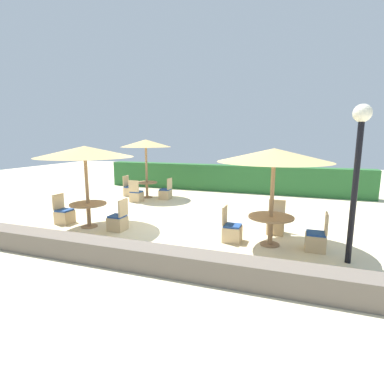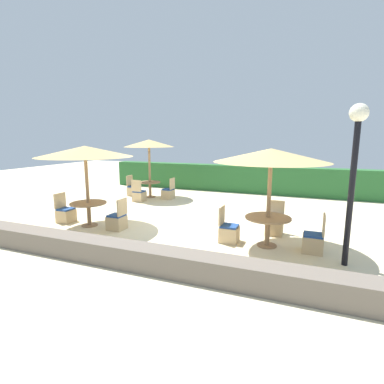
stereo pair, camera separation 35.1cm
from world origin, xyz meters
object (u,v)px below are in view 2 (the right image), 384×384
round_table_front_left (89,207)px  patio_chair_front_left_east (117,221)px  patio_chair_back_left_east (168,193)px  parasol_front_right (271,156)px  parasol_front_left (85,152)px  patio_chair_front_right_west (229,232)px  round_table_front_right (268,223)px  parasol_back_left (149,144)px  round_table_back_left (150,186)px  patio_chair_front_left_west (66,214)px  lamp_post (355,154)px  patio_chair_front_right_east (314,242)px  patio_chair_front_right_north (274,225)px  patio_chair_back_left_south (139,195)px  patio_chair_back_left_west (133,190)px

round_table_front_left → patio_chair_front_left_east: size_ratio=1.15×
patio_chair_back_left_east → parasol_front_right: size_ratio=0.34×
parasol_front_left → patio_chair_front_right_west: parasol_front_left is taller
patio_chair_back_left_east → round_table_front_right: (4.84, -4.30, 0.33)m
parasol_back_left → round_table_back_left: (0.00, 0.00, -1.87)m
parasol_back_left → patio_chair_front_left_west: 5.04m
round_table_back_left → parasol_front_left: parasol_front_left is taller
patio_chair_front_left_east → parasol_front_right: 4.72m
lamp_post → round_table_front_right: (-1.69, 0.53, -1.76)m
patio_chair_front_right_east → patio_chair_front_right_west: size_ratio=1.00×
lamp_post → patio_chair_back_left_east: (-6.53, 4.84, -2.09)m
round_table_front_right → patio_chair_front_right_north: 1.08m
lamp_post → parasol_front_right: lamp_post is taller
patio_chair_back_left_south → round_table_front_right: size_ratio=0.84×
patio_chair_front_right_west → patio_chair_front_left_west: bearing=-88.5°
round_table_front_left → patio_chair_front_right_west: patio_chair_front_right_west is taller
patio_chair_front_left_west → patio_chair_front_right_east: size_ratio=1.00×
patio_chair_back_left_west → patio_chair_front_left_west: same height
patio_chair_back_left_west → patio_chair_front_right_east: bearing=60.4°
patio_chair_back_left_east → round_table_front_right: size_ratio=0.84×
round_table_front_right → round_table_back_left: bearing=143.1°
parasol_back_left → parasol_front_right: parasol_back_left is taller
round_table_front_left → round_table_front_right: bearing=2.6°
parasol_front_left → round_table_back_left: bearing=96.0°
round_table_back_left → patio_chair_front_left_west: (-0.50, -4.54, -0.26)m
patio_chair_back_left_west → patio_chair_front_left_east: size_ratio=1.00×
round_table_back_left → parasol_front_right: bearing=-36.9°
patio_chair_back_left_west → round_table_front_left: patio_chair_back_left_west is taller
parasol_front_left → patio_chair_front_right_east: bearing=2.1°
patio_chair_back_left_west → lamp_post: bearing=59.5°
patio_chair_front_right_west → parasol_front_right: bearing=93.3°
parasol_front_right → round_table_front_left: bearing=-177.4°
patio_chair_front_left_east → round_table_front_right: bearing=-86.7°
parasol_front_left → patio_chair_front_left_west: parasol_front_left is taller
parasol_front_right → patio_chair_front_left_west: bearing=-178.2°
patio_chair_back_left_south → round_table_front_right: bearing=-30.5°
parasol_back_left → patio_chair_front_left_east: size_ratio=2.76×
patio_chair_front_right_north → round_table_back_left: bearing=-29.7°
lamp_post → patio_chair_front_left_west: 8.24m
round_table_front_right → patio_chair_front_right_north: (0.06, 1.02, -0.33)m
patio_chair_back_left_east → round_table_front_right: patio_chair_back_left_east is taller
round_table_back_left → patio_chair_back_left_south: size_ratio=1.01×
patio_chair_back_left_south → parasol_front_right: bearing=-30.5°
patio_chair_front_left_east → patio_chair_front_left_west: same height
round_table_back_left → patio_chair_back_left_east: size_ratio=1.01×
round_table_back_left → parasol_front_right: (5.78, -4.34, 1.72)m
parasol_front_left → patio_chair_front_left_east: (1.02, -0.00, -1.99)m
patio_chair_back_left_west → parasol_front_right: parasol_front_right is taller
round_table_back_left → patio_chair_front_left_east: (1.50, -4.59, -0.26)m
parasol_back_left → parasol_front_left: parasol_back_left is taller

